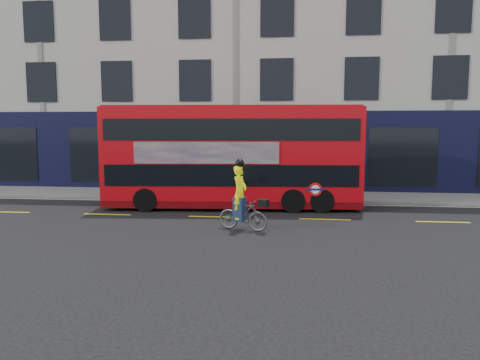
# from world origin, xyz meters

# --- Properties ---
(ground) EXTENTS (120.00, 120.00, 0.00)m
(ground) POSITION_xyz_m (0.00, 0.00, 0.00)
(ground) COLOR black
(ground) RESTS_ON ground
(pavement) EXTENTS (60.00, 3.00, 0.12)m
(pavement) POSITION_xyz_m (0.00, 6.50, 0.06)
(pavement) COLOR slate
(pavement) RESTS_ON ground
(kerb) EXTENTS (60.00, 0.12, 0.13)m
(kerb) POSITION_xyz_m (0.00, 5.00, 0.07)
(kerb) COLOR slate
(kerb) RESTS_ON ground
(building_terrace) EXTENTS (50.00, 10.07, 15.00)m
(building_terrace) POSITION_xyz_m (0.00, 12.94, 7.49)
(building_terrace) COLOR #A5A49C
(building_terrace) RESTS_ON ground
(road_edge_line) EXTENTS (58.00, 0.10, 0.01)m
(road_edge_line) POSITION_xyz_m (0.00, 4.70, 0.00)
(road_edge_line) COLOR silver
(road_edge_line) RESTS_ON ground
(lane_dashes) EXTENTS (58.00, 0.12, 0.01)m
(lane_dashes) POSITION_xyz_m (0.00, 1.50, 0.00)
(lane_dashes) COLOR gold
(lane_dashes) RESTS_ON ground
(bus) EXTENTS (10.24, 3.09, 4.07)m
(bus) POSITION_xyz_m (0.46, 3.53, 2.09)
(bus) COLOR #B0070E
(bus) RESTS_ON ground
(cyclist) EXTENTS (1.72, 0.96, 2.27)m
(cyclist) POSITION_xyz_m (1.28, -0.53, 0.77)
(cyclist) COLOR #484A4D
(cyclist) RESTS_ON ground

